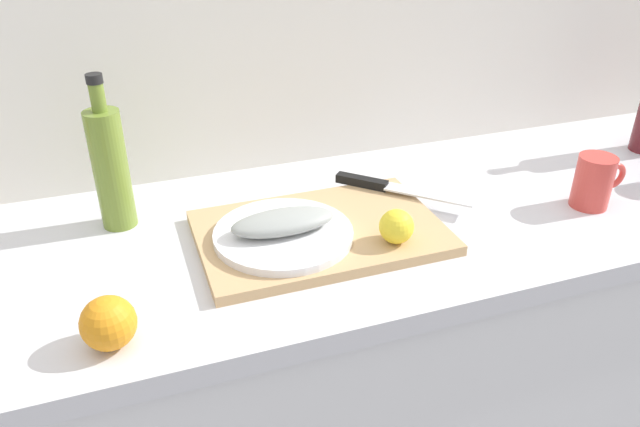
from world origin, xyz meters
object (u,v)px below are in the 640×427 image
(lemon_0, at_px, (396,226))
(white_plate, at_px, (283,234))
(cutting_board, at_px, (320,232))
(chef_knife, at_px, (386,186))
(fish_fillet, at_px, (283,222))
(olive_oil_bottle, at_px, (110,167))
(coffee_mug_0, at_px, (594,181))

(lemon_0, bearing_deg, white_plate, 157.04)
(white_plate, height_order, lemon_0, lemon_0)
(cutting_board, xyz_separation_m, chef_knife, (0.18, 0.10, 0.02))
(fish_fillet, xyz_separation_m, olive_oil_bottle, (-0.27, 0.19, 0.07))
(chef_knife, bearing_deg, white_plate, -112.16)
(cutting_board, relative_size, white_plate, 1.78)
(lemon_0, bearing_deg, olive_oil_bottle, 149.98)
(cutting_board, distance_m, fish_fillet, 0.09)
(cutting_board, height_order, white_plate, white_plate)
(coffee_mug_0, bearing_deg, fish_fillet, 175.15)
(cutting_board, height_order, olive_oil_bottle, olive_oil_bottle)
(white_plate, bearing_deg, lemon_0, -22.96)
(coffee_mug_0, bearing_deg, lemon_0, -176.89)
(lemon_0, xyz_separation_m, olive_oil_bottle, (-0.45, 0.26, 0.07))
(fish_fillet, xyz_separation_m, coffee_mug_0, (0.63, -0.05, 0.00))
(cutting_board, bearing_deg, chef_knife, 28.77)
(chef_knife, distance_m, olive_oil_bottle, 0.54)
(coffee_mug_0, bearing_deg, olive_oil_bottle, 165.17)
(chef_knife, relative_size, lemon_0, 3.70)
(fish_fillet, bearing_deg, coffee_mug_0, -4.85)
(cutting_board, relative_size, lemon_0, 7.22)
(cutting_board, height_order, chef_knife, chef_knife)
(chef_knife, bearing_deg, cutting_board, -106.94)
(fish_fillet, height_order, lemon_0, lemon_0)
(fish_fillet, relative_size, olive_oil_bottle, 0.64)
(cutting_board, xyz_separation_m, fish_fillet, (-0.07, -0.01, 0.04))
(chef_knife, relative_size, olive_oil_bottle, 0.78)
(chef_knife, height_order, olive_oil_bottle, olive_oil_bottle)
(coffee_mug_0, bearing_deg, cutting_board, 173.30)
(white_plate, height_order, coffee_mug_0, coffee_mug_0)
(olive_oil_bottle, bearing_deg, coffee_mug_0, -14.83)
(cutting_board, distance_m, coffee_mug_0, 0.56)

